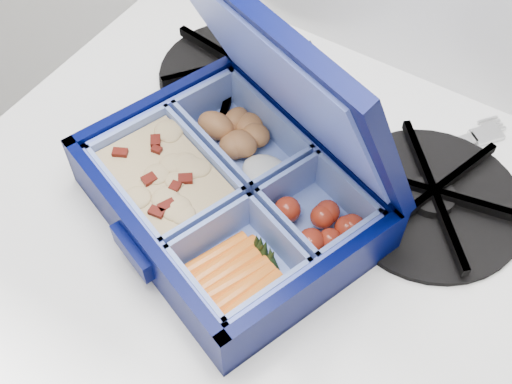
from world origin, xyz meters
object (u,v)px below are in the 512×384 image
Objects in this scene: bento_box at (229,195)px; fork at (409,157)px; burner_grate at (432,195)px; stove at (261,367)px.

fork is at bearing 73.01° from bento_box.
bento_box is 0.19m from burner_grate.
bento_box is at bearing -143.90° from burner_grate.
fork is at bearing 135.54° from burner_grate.
bento_box is at bearing -119.59° from stove.
bento_box reaches higher than fork.
fork reaches higher than stove.
burner_grate is at bearing -6.88° from fork.
burner_grate is at bearing 30.74° from stove.
stove is at bearing 80.41° from bento_box.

